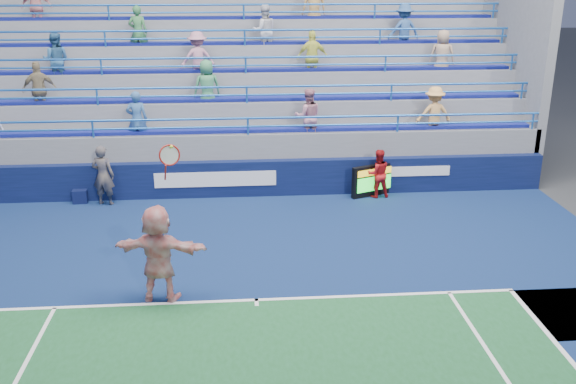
{
  "coord_description": "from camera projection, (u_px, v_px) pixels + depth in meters",
  "views": [
    {
      "loc": [
        -0.28,
        -11.83,
        6.58
      ],
      "look_at": [
        0.86,
        2.5,
        1.5
      ],
      "focal_mm": 40.0,
      "sensor_mm": 36.0,
      "label": 1
    }
  ],
  "objects": [
    {
      "name": "line_judge",
      "position": [
        103.0,
        175.0,
        18.43
      ],
      "size": [
        0.73,
        0.56,
        1.78
      ],
      "primitive_type": "imported",
      "rotation": [
        0.0,
        0.0,
        2.92
      ],
      "color": "#131A35",
      "rests_on": "ground"
    },
    {
      "name": "ball_girl",
      "position": [
        378.0,
        174.0,
        19.09
      ],
      "size": [
        0.76,
        0.62,
        1.48
      ],
      "primitive_type": "imported",
      "rotation": [
        0.0,
        0.0,
        3.22
      ],
      "color": "#AF1417",
      "rests_on": "ground"
    },
    {
      "name": "judge_chair",
      "position": [
        81.0,
        195.0,
        18.82
      ],
      "size": [
        0.43,
        0.43,
        0.73
      ],
      "color": "#0B1238",
      "rests_on": "ground"
    },
    {
      "name": "ground",
      "position": [
        256.0,
        301.0,
        13.33
      ],
      "size": [
        120.0,
        120.0,
        0.0
      ],
      "primitive_type": "plane",
      "color": "#333538"
    },
    {
      "name": "sponsor_wall",
      "position": [
        249.0,
        178.0,
        19.26
      ],
      "size": [
        18.0,
        0.32,
        1.1
      ],
      "color": "#091232",
      "rests_on": "ground"
    },
    {
      "name": "bleacher_stand",
      "position": [
        246.0,
        118.0,
        22.47
      ],
      "size": [
        18.0,
        5.6,
        6.13
      ],
      "color": "slate",
      "rests_on": "ground"
    },
    {
      "name": "tennis_player",
      "position": [
        158.0,
        253.0,
        13.06
      ],
      "size": [
        2.01,
        0.94,
        3.34
      ],
      "color": "white",
      "rests_on": "ground"
    },
    {
      "name": "serve_speed_board",
      "position": [
        373.0,
        180.0,
        19.27
      ],
      "size": [
        1.35,
        0.69,
        0.97
      ],
      "color": "black",
      "rests_on": "ground"
    }
  ]
}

